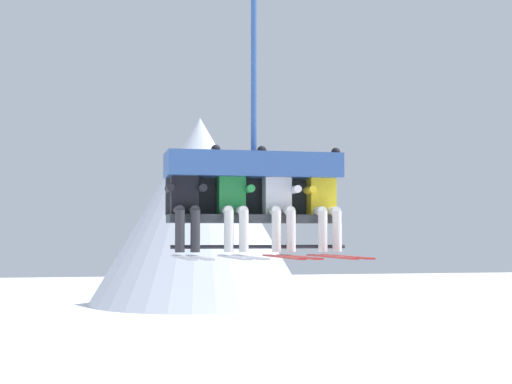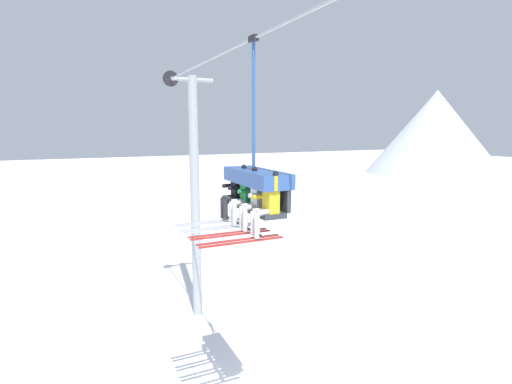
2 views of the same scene
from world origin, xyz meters
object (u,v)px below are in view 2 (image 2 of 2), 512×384
Objects in this scene: lift_tower_near at (195,194)px; chairlift_chair at (257,182)px; skier_green at (242,195)px; skier_white at (253,199)px; skier_black at (233,192)px; skier_yellow at (265,204)px.

chairlift_chair is at bearing -5.64° from lift_tower_near.
chairlift_chair is 0.47m from skier_green.
chairlift_chair is 2.27× the size of skier_white.
skier_white is at bearing -7.05° from lift_tower_near.
skier_black is at bearing -165.39° from chairlift_chair.
skier_black is 1.00× the size of skier_white.
skier_yellow is (1.69, 0.01, 0.02)m from skier_black.
lift_tower_near reaches higher than skier_yellow.
chairlift_chair reaches higher than skier_white.
chairlift_chair is at bearing 36.84° from skier_green.
skier_green is (6.92, -0.93, 1.09)m from lift_tower_near.
skier_green is 1.13m from skier_yellow.
skier_yellow is at bearing -14.13° from chairlift_chair.
skier_white reaches higher than skier_black.
lift_tower_near reaches higher than skier_green.
skier_green is (0.56, 0.01, 0.02)m from skier_black.
skier_yellow reaches higher than skier_black.
skier_white is at bearing 0.00° from skier_green.
skier_yellow is at bearing 0.00° from skier_green.
skier_black is 0.56m from skier_green.
skier_green reaches higher than skier_black.
chairlift_chair is 2.27× the size of skier_green.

